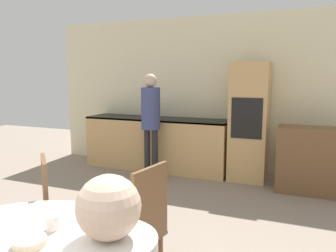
{
  "coord_description": "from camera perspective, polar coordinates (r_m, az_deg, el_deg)",
  "views": [
    {
      "loc": [
        1.16,
        -0.04,
        1.59
      ],
      "look_at": [
        -0.03,
        2.89,
        1.12
      ],
      "focal_mm": 35.0,
      "sensor_mm": 36.0,
      "label": 1
    }
  ],
  "objects": [
    {
      "name": "chair_far_left",
      "position": [
        2.75,
        -22.27,
        -14.38
      ],
      "size": [
        0.57,
        0.57,
        0.99
      ],
      "rotation": [
        0.0,
        0.0,
        5.5
      ],
      "color": "brown",
      "rests_on": "ground_plane"
    },
    {
      "name": "bowl_near",
      "position": [
        1.84,
        -22.94,
        -18.11
      ],
      "size": [
        0.16,
        0.16,
        0.04
      ],
      "color": "beige",
      "rests_on": "dining_table"
    },
    {
      "name": "kitchen_counter",
      "position": [
        5.69,
        -1.99,
        -2.93
      ],
      "size": [
        2.49,
        0.6,
        0.9
      ],
      "color": "tan",
      "rests_on": "ground_plane"
    },
    {
      "name": "chair_far_right",
      "position": [
        2.42,
        -4.81,
        -16.98
      ],
      "size": [
        0.47,
        0.47,
        0.99
      ],
      "rotation": [
        0.0,
        0.0,
        4.53
      ],
      "color": "brown",
      "rests_on": "ground_plane"
    },
    {
      "name": "wall_back",
      "position": [
        5.57,
        10.1,
        5.39
      ],
      "size": [
        6.44,
        0.05,
        2.6
      ],
      "color": "beige",
      "rests_on": "ground_plane"
    },
    {
      "name": "oven_unit",
      "position": [
        5.2,
        13.98,
        0.68
      ],
      "size": [
        0.56,
        0.59,
        1.81
      ],
      "color": "tan",
      "rests_on": "ground_plane"
    },
    {
      "name": "cup",
      "position": [
        1.96,
        -19.45,
        -15.55
      ],
      "size": [
        0.07,
        0.07,
        0.08
      ],
      "color": "white",
      "rests_on": "dining_table"
    },
    {
      "name": "person_standing",
      "position": [
        5.12,
        -3.04,
        2.22
      ],
      "size": [
        0.3,
        0.3,
        1.64
      ],
      "color": "#262628",
      "rests_on": "ground_plane"
    },
    {
      "name": "sideboard",
      "position": [
        4.94,
        24.92,
        -5.57
      ],
      "size": [
        1.12,
        0.45,
        0.91
      ],
      "color": "brown",
      "rests_on": "ground_plane"
    }
  ]
}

